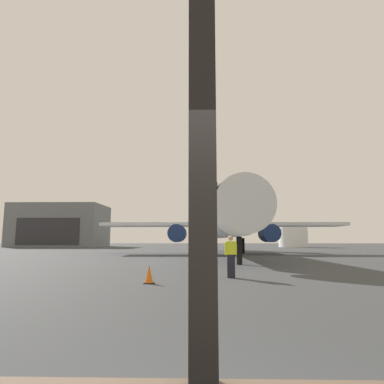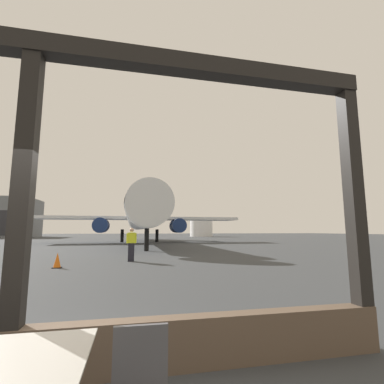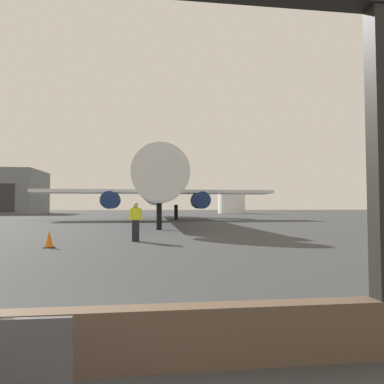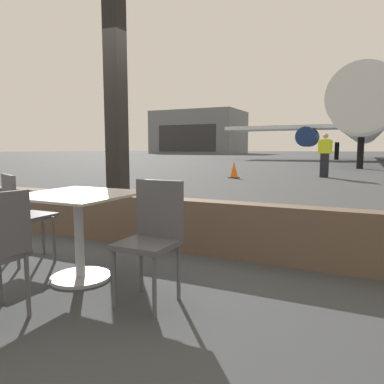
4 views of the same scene
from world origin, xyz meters
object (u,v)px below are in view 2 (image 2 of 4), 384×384
Objects in this scene: fuel_storage_tank at (201,228)px; traffic_cone at (57,261)px; airplane at (141,216)px; ground_crew_worker at (131,244)px.

traffic_cone is at bearing -109.83° from fuel_storage_tank.
fuel_storage_tank reaches higher than traffic_cone.
airplane is 40.22m from fuel_storage_tank.
fuel_storage_tank is at bearing 70.17° from traffic_cone.
traffic_cone is at bearing -100.24° from airplane.
traffic_cone is 64.02m from fuel_storage_tank.
traffic_cone is (-3.13, -1.90, -0.59)m from ground_crew_worker.
airplane is 21.12× the size of ground_crew_worker.
ground_crew_worker is at bearing 31.30° from traffic_cone.
ground_crew_worker is 61.20m from fuel_storage_tank.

